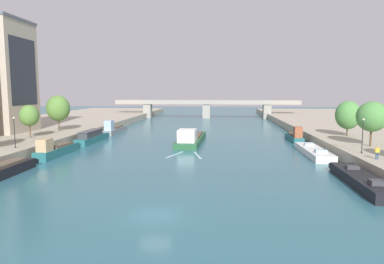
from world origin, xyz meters
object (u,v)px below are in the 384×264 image
Objects in this scene: tree_left_second at (29,116)px; tree_right_midway at (348,115)px; moored_boat_right_second at (361,180)px; barge_midriver at (191,138)px; moored_boat_left_downstream at (56,150)px; moored_boat_right_near at (295,137)px; moored_boat_left_near at (92,137)px; person_on_quay at (377,152)px; tree_right_nearest at (372,117)px; moored_boat_left_midway at (114,129)px; lamppost_left_bank at (14,131)px; bridge_far at (206,106)px; moored_boat_right_far at (313,151)px; tree_left_past_mid at (58,108)px; lamppost_right_bank at (363,134)px.

tree_left_second is 0.90× the size of tree_right_midway.
barge_midriver is at bearing 125.99° from moored_boat_right_second.
moored_boat_right_near reaches higher than moored_boat_left_downstream.
moored_boat_left_near is at bearing 178.89° from tree_right_midway.
tree_right_nearest is at bearing 71.18° from person_on_quay.
tree_left_second reaches higher than moored_boat_left_downstream.
tree_left_second is (-8.01, -22.81, 4.82)m from moored_boat_left_midway.
tree_right_nearest is at bearing 6.34° from lamppost_left_bank.
moored_boat_right_near is 6.29× the size of person_on_quay.
barge_midriver is 19.73m from moored_boat_left_near.
moored_boat_right_second is 2.23× the size of tree_right_midway.
bridge_far reaches higher than moored_boat_left_near.
moored_boat_left_downstream reaches higher than moored_boat_right_far.
person_on_quay is at bearing 53.90° from moored_boat_right_second.
lamppost_left_bank reaches higher than barge_midriver.
moored_boat_left_downstream is 50.99m from tree_right_midway.
tree_left_second reaches higher than barge_midriver.
moored_boat_left_near is 0.20× the size of bridge_far.
bridge_far reaches higher than moored_boat_right_near.
tree_right_nearest is 1.49× the size of lamppost_left_bank.
person_on_quay is at bearing -43.61° from barge_midriver.
tree_left_second reaches higher than moored_boat_left_midway.
tree_left_second is at bearing -135.30° from moored_boat_left_near.
person_on_quay reaches higher than moored_boat_right_second.
tree_right_nearest reaches higher than bridge_far.
tree_right_midway reaches higher than moored_boat_left_near.
moored_boat_left_downstream is at bearing -65.53° from tree_left_past_mid.
person_on_quay is at bearing -27.47° from moored_boat_left_near.
tree_left_second is at bearing 177.09° from moored_boat_right_far.
moored_boat_left_midway is at bearing 89.89° from moored_boat_left_downstream.
moored_boat_right_near is at bearing 2.21° from tree_left_past_mid.
bridge_far is (-27.76, 76.16, -1.92)m from tree_right_nearest.
tree_right_midway reaches higher than lamppost_left_bank.
bridge_far is at bearing 108.98° from moored_boat_right_near.
moored_boat_left_midway reaches higher than moored_boat_right_near.
tree_left_second is 76.88m from bridge_far.
lamppost_right_bank is (52.36, -10.98, -1.41)m from tree_left_second.
lamppost_right_bank is (-4.49, -18.08, -1.35)m from tree_right_midway.
barge_midriver is 2.73× the size of tree_left_past_mid.
tree_right_nearest is at bearing 59.34° from lamppost_right_bank.
moored_boat_right_far is 1.98× the size of tree_left_past_mid.
moored_boat_left_midway is 0.20× the size of bridge_far.
barge_midriver is at bearing 154.98° from tree_right_nearest.
tree_left_past_mid reaches higher than moored_boat_right_second.
bridge_far is at bearing 89.58° from barge_midriver.
tree_left_second is (-8.13, -8.04, 4.79)m from moored_boat_left_near.
tree_left_past_mid is at bearing 114.47° from moored_boat_left_downstream.
person_on_quay is (24.23, -86.51, -1.60)m from bridge_far.
moored_boat_left_midway is (-0.11, 14.76, -0.04)m from moored_boat_left_near.
moored_boat_right_second is 17.84m from moored_boat_right_far.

